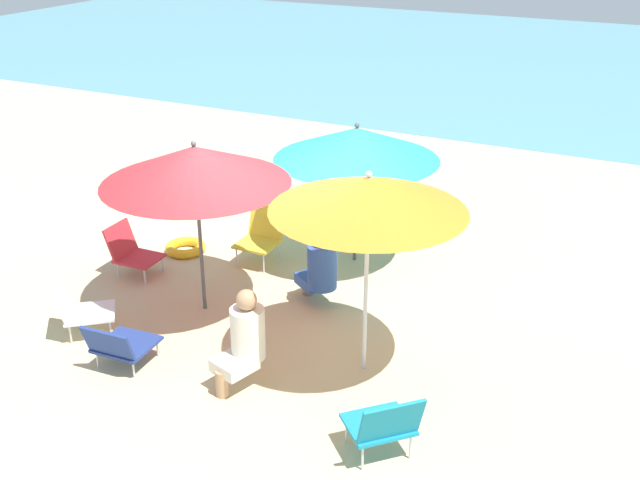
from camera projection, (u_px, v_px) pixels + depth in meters
The scene contains 13 objects.
ground_plane at pixel (274, 304), 8.74m from camera, with size 40.00×40.00×0.00m, color #CCB789.
sea_water at pixel (543, 63), 20.98m from camera, with size 40.00×16.00×0.01m, color #5693A3.
umbrella_red at pixel (195, 165), 7.96m from camera, with size 2.00×2.00×1.95m.
umbrella_teal at pixel (357, 144), 9.16m from camera, with size 2.01×2.01×1.79m.
umbrella_orange at pixel (368, 194), 6.82m from camera, with size 1.80×1.80×2.04m.
beach_chair_a at pixel (262, 234), 9.64m from camera, with size 0.48×0.57×0.68m.
beach_chair_b at pixel (79, 309), 8.04m from camera, with size 0.74×0.72×0.57m.
beach_chair_c at pixel (120, 344), 7.47m from camera, with size 0.56×0.62×0.53m.
beach_chair_d at pixel (384, 424), 6.22m from camera, with size 0.76×0.76×0.67m.
beach_chair_e at pixel (131, 250), 9.34m from camera, with size 0.59×0.47×0.61m.
person_a at pixel (244, 338), 7.14m from camera, with size 0.42×0.55×0.97m.
person_b at pixel (320, 268), 8.54m from camera, with size 0.56×0.51×0.93m.
swim_ring at pixel (185, 248), 9.98m from camera, with size 0.52×0.52×0.12m, color yellow.
Camera 1 is at (3.85, -6.64, 4.27)m, focal length 43.29 mm.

